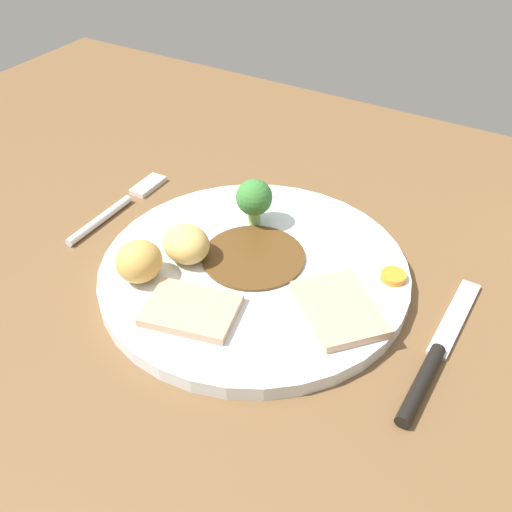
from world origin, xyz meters
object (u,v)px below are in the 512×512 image
(meat_slice_under, at_px, (339,309))
(carrot_coin_front, at_px, (393,276))
(roast_potato_left, at_px, (186,244))
(roast_potato_right, at_px, (139,261))
(meat_slice_main, at_px, (192,310))
(fork, at_px, (121,205))
(broccoli_floret, at_px, (254,198))
(knife, at_px, (435,358))
(dinner_plate, at_px, (256,270))

(meat_slice_under, xyz_separation_m, carrot_coin_front, (0.02, 0.07, -0.00))
(roast_potato_left, bearing_deg, roast_potato_right, -114.55)
(meat_slice_main, xyz_separation_m, fork, (-0.17, 0.11, -0.01))
(roast_potato_left, relative_size, roast_potato_right, 1.09)
(roast_potato_left, bearing_deg, broccoli_floret, 73.14)
(roast_potato_left, height_order, carrot_coin_front, roast_potato_left)
(meat_slice_under, height_order, roast_potato_right, roast_potato_right)
(fork, height_order, knife, knife)
(meat_slice_under, height_order, carrot_coin_front, meat_slice_under)
(fork, bearing_deg, broccoli_floret, -78.52)
(meat_slice_main, xyz_separation_m, broccoli_floret, (-0.02, 0.14, 0.03))
(roast_potato_right, height_order, fork, roast_potato_right)
(broccoli_floret, bearing_deg, fork, -167.73)
(dinner_plate, height_order, meat_slice_main, meat_slice_main)
(meat_slice_main, relative_size, broccoli_floret, 1.53)
(fork, bearing_deg, roast_potato_right, -131.88)
(dinner_plate, distance_m, carrot_coin_front, 0.13)
(carrot_coin_front, bearing_deg, roast_potato_right, -149.73)
(meat_slice_main, height_order, roast_potato_left, roast_potato_left)
(roast_potato_right, bearing_deg, fork, 138.91)
(carrot_coin_front, bearing_deg, dinner_plate, -158.78)
(carrot_coin_front, xyz_separation_m, fork, (-0.31, -0.02, -0.01))
(dinner_plate, height_order, knife, dinner_plate)
(fork, bearing_deg, meat_slice_under, -99.27)
(dinner_plate, height_order, roast_potato_right, roast_potato_right)
(meat_slice_main, height_order, broccoli_floret, broccoli_floret)
(meat_slice_main, height_order, carrot_coin_front, meat_slice_main)
(meat_slice_under, distance_m, fork, 0.29)
(carrot_coin_front, bearing_deg, knife, -46.39)
(meat_slice_main, relative_size, carrot_coin_front, 3.28)
(broccoli_floret, relative_size, knife, 0.27)
(roast_potato_left, xyz_separation_m, roast_potato_right, (-0.02, -0.04, 0.00))
(meat_slice_main, height_order, fork, meat_slice_main)
(dinner_plate, bearing_deg, meat_slice_main, -98.45)
(broccoli_floret, bearing_deg, roast_potato_left, -106.86)
(roast_potato_left, distance_m, knife, 0.24)
(meat_slice_main, xyz_separation_m, knife, (0.19, 0.07, -0.01))
(meat_slice_under, bearing_deg, knife, 0.26)
(roast_potato_left, bearing_deg, carrot_coin_front, 21.98)
(dinner_plate, xyz_separation_m, broccoli_floret, (-0.04, 0.06, 0.04))
(broccoli_floret, bearing_deg, carrot_coin_front, -3.75)
(broccoli_floret, bearing_deg, knife, -19.11)
(roast_potato_right, relative_size, broccoli_floret, 0.86)
(knife, bearing_deg, roast_potato_right, 101.74)
(knife, bearing_deg, fork, 84.08)
(meat_slice_under, relative_size, carrot_coin_front, 3.58)
(dinner_plate, distance_m, roast_potato_left, 0.07)
(dinner_plate, xyz_separation_m, meat_slice_under, (0.09, -0.02, 0.01))
(carrot_coin_front, bearing_deg, meat_slice_under, -110.43)
(dinner_plate, relative_size, meat_slice_main, 3.78)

